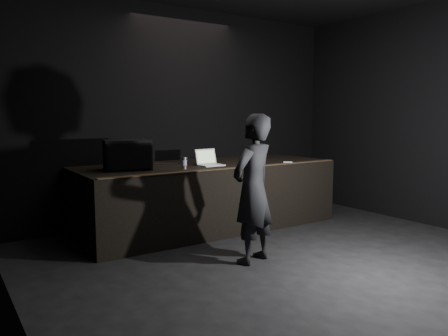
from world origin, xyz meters
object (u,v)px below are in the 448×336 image
at_px(stage_riser, 208,195).
at_px(stage_monitor, 127,155).
at_px(laptop, 209,161).
at_px(beer_can, 184,163).
at_px(person, 253,189).

height_order(stage_riser, stage_monitor, stage_monitor).
xyz_separation_m(laptop, beer_can, (-0.51, -0.18, 0.02)).
relative_size(stage_riser, stage_monitor, 5.73).
xyz_separation_m(stage_riser, beer_can, (-0.63, -0.41, 0.58)).
bearing_deg(stage_monitor, beer_can, -13.54).
relative_size(stage_monitor, beer_can, 4.18).
height_order(stage_riser, person, person).
bearing_deg(stage_riser, laptop, -116.53).
bearing_deg(stage_monitor, person, -48.36).
height_order(beer_can, person, person).
bearing_deg(person, stage_monitor, -79.86).
bearing_deg(beer_can, stage_monitor, 153.57).
xyz_separation_m(beer_can, person, (0.21, -1.30, -0.20)).
height_order(stage_riser, beer_can, beer_can).
height_order(stage_riser, laptop, laptop).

